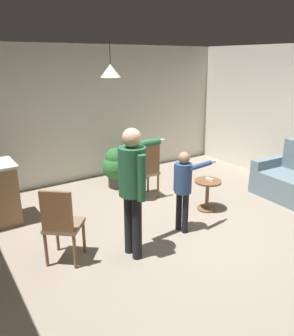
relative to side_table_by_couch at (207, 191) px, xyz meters
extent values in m
plane|color=gray|center=(-0.86, -0.58, -0.33)|extent=(7.68, 7.68, 0.00)
cube|color=silver|center=(-0.86, 2.62, 1.02)|extent=(6.40, 0.10, 2.70)
cube|color=slate|center=(1.64, 0.04, -0.01)|extent=(0.86, 0.23, 0.63)
cylinder|color=brown|center=(1.96, 0.01, -0.30)|extent=(0.05, 0.05, 0.06)
cylinder|color=brown|center=(1.31, 0.04, -0.30)|extent=(0.05, 0.05, 0.06)
cylinder|color=brown|center=(0.00, 0.00, 0.18)|extent=(0.44, 0.44, 0.03)
cylinder|color=brown|center=(0.00, 0.00, -0.08)|extent=(0.06, 0.06, 0.49)
cylinder|color=brown|center=(0.00, 0.00, -0.31)|extent=(0.31, 0.31, 0.03)
cylinder|color=black|center=(-1.74, -0.39, 0.10)|extent=(0.12, 0.12, 0.84)
cylinder|color=black|center=(-1.73, -0.57, 0.10)|extent=(0.12, 0.12, 0.84)
cylinder|color=#265938|center=(-1.74, -0.48, 0.82)|extent=(0.33, 0.33, 0.60)
sphere|color=#D8AD8C|center=(-1.74, -0.48, 1.23)|extent=(0.23, 0.23, 0.23)
cylinder|color=#265938|center=(-1.47, -0.27, 1.07)|extent=(0.57, 0.13, 0.10)
cube|color=white|center=(-1.16, -0.25, 1.07)|extent=(0.13, 0.04, 0.04)
cylinder|color=#265938|center=(-1.73, -0.67, 0.79)|extent=(0.10, 0.10, 0.56)
cylinder|color=black|center=(-0.82, -0.27, -0.02)|extent=(0.09, 0.09, 0.61)
cylinder|color=black|center=(-0.81, -0.40, -0.02)|extent=(0.09, 0.09, 0.61)
cylinder|color=navy|center=(-0.81, -0.33, 0.50)|extent=(0.24, 0.24, 0.43)
sphere|color=#9E7556|center=(-0.81, -0.33, 0.80)|extent=(0.17, 0.17, 0.17)
cylinder|color=navy|center=(-0.83, -0.19, 0.48)|extent=(0.07, 0.07, 0.41)
cylinder|color=navy|center=(-0.60, -0.45, 0.68)|extent=(0.41, 0.12, 0.07)
cube|color=white|center=(-0.36, -0.42, 0.68)|extent=(0.13, 0.05, 0.04)
cylinder|color=brown|center=(-0.75, 0.88, -0.10)|extent=(0.04, 0.04, 0.45)
cylinder|color=brown|center=(-0.39, 0.86, -0.10)|extent=(0.04, 0.04, 0.45)
cylinder|color=brown|center=(-0.73, 1.24, -0.10)|extent=(0.04, 0.04, 0.45)
cylinder|color=brown|center=(-0.37, 1.22, -0.10)|extent=(0.04, 0.04, 0.45)
cube|color=#997F60|center=(-0.56, 1.05, 0.15)|extent=(0.45, 0.45, 0.05)
cube|color=brown|center=(-0.57, 0.86, 0.42)|extent=(0.38, 0.06, 0.50)
cylinder|color=brown|center=(-2.75, -0.11, -0.10)|extent=(0.04, 0.04, 0.45)
cylinder|color=brown|center=(-2.48, -0.34, -0.10)|extent=(0.04, 0.04, 0.45)
cylinder|color=brown|center=(-2.51, 0.16, -0.10)|extent=(0.04, 0.04, 0.45)
cylinder|color=brown|center=(-2.24, -0.07, -0.10)|extent=(0.04, 0.04, 0.45)
cube|color=#7F664C|center=(-2.49, -0.09, 0.15)|extent=(0.59, 0.59, 0.05)
cube|color=brown|center=(-2.62, -0.23, 0.42)|extent=(0.31, 0.28, 0.50)
cylinder|color=#4C4742|center=(-0.17, 2.02, -0.23)|extent=(0.25, 0.25, 0.20)
sphere|color=#235B2D|center=(-0.17, 2.02, 0.02)|extent=(0.43, 0.43, 0.43)
sphere|color=#235B2D|center=(-0.17, 2.02, 0.17)|extent=(0.32, 0.32, 0.32)
cylinder|color=#4C4742|center=(-0.77, 1.76, -0.21)|extent=(0.30, 0.30, 0.24)
sphere|color=#2D6B33|center=(-0.77, 1.76, 0.09)|extent=(0.52, 0.52, 0.52)
sphere|color=#2D6B33|center=(-0.77, 1.76, 0.28)|extent=(0.39, 0.39, 0.39)
cube|color=white|center=(0.04, 0.01, 0.21)|extent=(0.07, 0.13, 0.04)
cone|color=silver|center=(-1.20, 1.01, 1.92)|extent=(0.32, 0.32, 0.20)
cylinder|color=black|center=(-1.20, 1.01, 2.19)|extent=(0.01, 0.01, 0.36)
camera|label=1|loc=(-3.68, -3.71, 2.10)|focal=35.64mm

